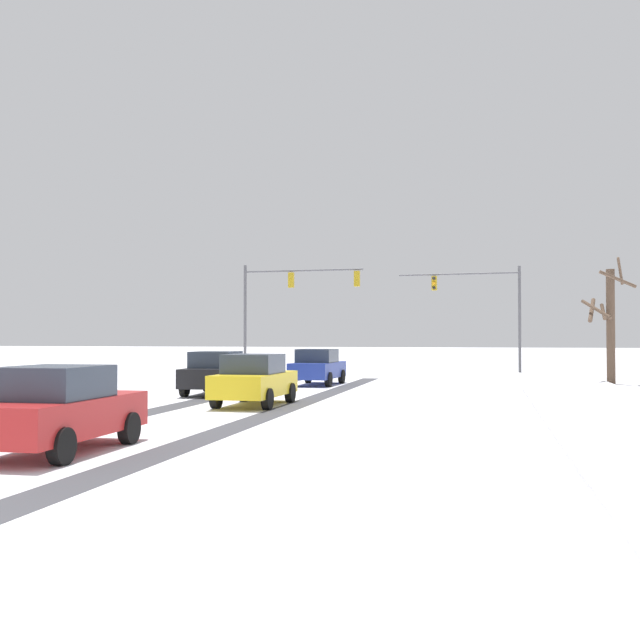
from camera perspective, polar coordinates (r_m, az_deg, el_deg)
name	(u,v)px	position (r m, az deg, el deg)	size (l,w,h in m)	color
wheel_track_left_lane	(281,411)	(21.94, -3.01, -6.94)	(0.85, 34.81, 0.01)	#424247
wheel_track_right_lane	(168,408)	(23.15, -11.58, -6.62)	(0.93, 34.81, 0.01)	#424247
sidewalk_kerb_right	(629,423)	(19.85, 22.57, -7.28)	(4.00, 34.81, 0.12)	white
traffic_signal_far_right	(484,299)	(47.07, 12.43, 1.59)	(7.50, 0.73, 6.50)	#56565B
traffic_signal_far_left	(286,294)	(44.39, -2.63, 1.97)	(7.37, 0.56, 6.50)	#56565B
car_blue_lead	(318,367)	(33.57, -0.17, -3.60)	(1.94, 4.16, 1.62)	#233899
car_black_second	(217,373)	(28.23, -7.93, -4.02)	(1.98, 4.18, 1.62)	black
car_yellow_cab_third	(255,380)	(23.57, -5.04, -4.57)	(1.86, 4.12, 1.62)	yellow
car_red_fourth	(58,409)	(14.81, -19.45, -6.43)	(1.91, 4.14, 1.62)	red
bare_tree_sidewalk_far	(609,321)	(36.74, 21.27, -0.08)	(2.32, 2.33, 5.80)	brown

